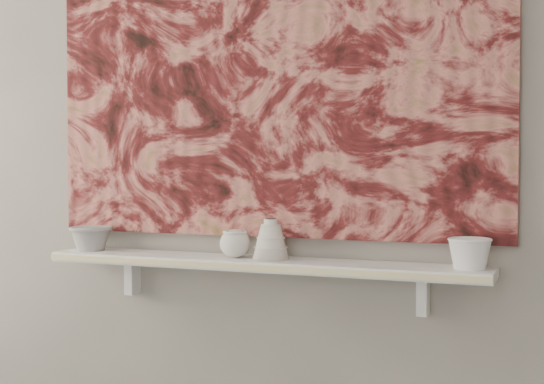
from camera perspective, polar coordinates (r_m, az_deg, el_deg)
The scene contains 11 objects.
wall_back at distance 2.40m, azimuth -0.12°, elevation 5.23°, with size 3.60×3.60×0.00m, color gray.
shelf at distance 2.33m, azimuth -0.98°, elevation -5.41°, with size 1.40×0.18×0.03m, color silver.
shelf_stripe at distance 2.24m, azimuth -1.89°, elevation -5.70°, with size 1.40×0.01×0.02m, color beige.
bracket_left at distance 2.62m, azimuth -10.46°, elevation -6.26°, with size 0.03×0.06×0.12m, color silver.
bracket_right at distance 2.26m, azimuth 11.31°, elevation -7.58°, with size 0.03×0.06×0.12m, color silver.
painting at distance 2.40m, azimuth -0.25°, elevation 9.78°, with size 1.50×0.03×1.10m, color #5B191A.
house_motif at distance 2.24m, azimuth 10.40°, elevation 2.40°, with size 0.09×0.00×0.08m, color black.
bowl_grey at distance 2.61m, azimuth -13.50°, elevation -3.39°, with size 0.14×0.14×0.08m, color gray, non-canonical shape.
cup_cream at distance 2.35m, azimuth -2.80°, elevation -3.89°, with size 0.10×0.10×0.09m, color beige, non-canonical shape.
bell_vessel at distance 2.30m, azimuth -0.09°, elevation -3.56°, with size 0.11×0.11×0.12m, color beige, non-canonical shape.
bowl_white at distance 2.16m, azimuth 14.67°, elevation -4.49°, with size 0.12×0.12×0.09m, color silver, non-canonical shape.
Camera 1 is at (0.88, -0.63, 1.22)m, focal length 50.00 mm.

